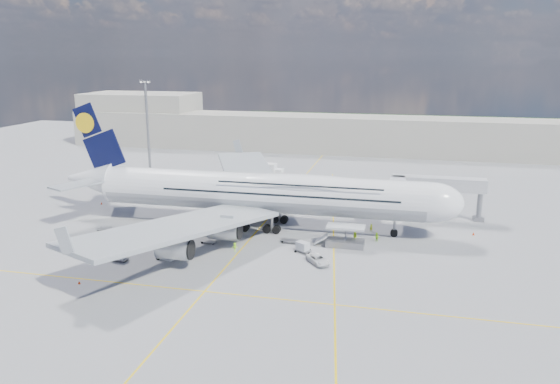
% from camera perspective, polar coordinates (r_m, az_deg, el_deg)
% --- Properties ---
extents(ground, '(300.00, 300.00, 0.00)m').
position_cam_1_polar(ground, '(95.45, -3.60, -5.44)').
color(ground, gray).
rests_on(ground, ground).
extents(taxi_line_main, '(0.25, 220.00, 0.01)m').
position_cam_1_polar(taxi_line_main, '(95.45, -3.60, -5.44)').
color(taxi_line_main, yellow).
rests_on(taxi_line_main, ground).
extents(taxi_line_cross, '(120.00, 0.25, 0.01)m').
position_cam_1_polar(taxi_line_cross, '(77.93, -7.88, -10.25)').
color(taxi_line_cross, yellow).
rests_on(taxi_line_cross, ground).
extents(taxi_line_diag, '(14.16, 99.06, 0.01)m').
position_cam_1_polar(taxi_line_diag, '(101.95, 5.61, -4.18)').
color(taxi_line_diag, yellow).
rests_on(taxi_line_diag, ground).
extents(airliner, '(77.26, 79.15, 23.71)m').
position_cam_1_polar(airliner, '(102.58, -1.93, -0.01)').
color(airliner, white).
rests_on(airliner, ground).
extents(jet_bridge, '(18.80, 12.10, 8.50)m').
position_cam_1_polar(jet_bridge, '(109.92, 14.65, 0.49)').
color(jet_bridge, '#B7B7BC').
rests_on(jet_bridge, ground).
extents(cargo_loader, '(8.53, 3.20, 3.67)m').
position_cam_1_polar(cargo_loader, '(94.55, 6.74, -4.91)').
color(cargo_loader, silver).
rests_on(cargo_loader, ground).
extents(light_mast, '(3.00, 0.70, 25.50)m').
position_cam_1_polar(light_mast, '(147.96, -13.66, 6.52)').
color(light_mast, gray).
rests_on(light_mast, ground).
extents(terminal, '(180.00, 16.00, 12.00)m').
position_cam_1_polar(terminal, '(184.71, 4.87, 6.09)').
color(terminal, '#B2AD9E').
rests_on(terminal, ground).
extents(hangar, '(40.00, 22.00, 18.00)m').
position_cam_1_polar(hangar, '(210.64, -14.26, 7.54)').
color(hangar, '#B2AD9E').
rests_on(hangar, ground).
extents(tree_line, '(160.00, 6.00, 8.00)m').
position_cam_1_polar(tree_line, '(228.13, 16.61, 6.61)').
color(tree_line, '#193814').
rests_on(tree_line, ground).
extents(dolly_row_a, '(3.32, 2.59, 1.86)m').
position_cam_1_polar(dolly_row_a, '(99.18, -16.56, -4.65)').
color(dolly_row_a, gray).
rests_on(dolly_row_a, ground).
extents(dolly_row_b, '(3.04, 1.91, 1.81)m').
position_cam_1_polar(dolly_row_b, '(91.35, -16.49, -6.31)').
color(dolly_row_b, gray).
rests_on(dolly_row_b, ground).
extents(dolly_row_c, '(2.80, 1.92, 0.38)m').
position_cam_1_polar(dolly_row_c, '(96.42, -7.48, -5.15)').
color(dolly_row_c, gray).
rests_on(dolly_row_c, ground).
extents(dolly_back, '(3.12, 2.42, 0.41)m').
position_cam_1_polar(dolly_back, '(107.46, -17.82, -3.67)').
color(dolly_back, gray).
rests_on(dolly_back, ground).
extents(dolly_nose_far, '(3.13, 2.65, 1.75)m').
position_cam_1_polar(dolly_nose_far, '(91.35, 2.37, -5.72)').
color(dolly_nose_far, gray).
rests_on(dolly_nose_far, ground).
extents(dolly_nose_near, '(3.32, 2.15, 0.45)m').
position_cam_1_polar(dolly_nose_near, '(95.89, 1.05, -5.10)').
color(dolly_nose_near, gray).
rests_on(dolly_nose_near, ground).
extents(baggage_tug, '(3.43, 2.23, 1.97)m').
position_cam_1_polar(baggage_tug, '(90.21, -11.82, -6.34)').
color(baggage_tug, white).
rests_on(baggage_tug, ground).
extents(catering_truck_inner, '(7.34, 4.04, 4.14)m').
position_cam_1_polar(catering_truck_inner, '(129.54, -2.93, 0.78)').
color(catering_truck_inner, gray).
rests_on(catering_truck_inner, ground).
extents(catering_truck_outer, '(7.28, 3.13, 4.26)m').
position_cam_1_polar(catering_truck_outer, '(143.12, -1.15, 2.11)').
color(catering_truck_outer, gray).
rests_on(catering_truck_outer, ground).
extents(service_van, '(4.72, 5.20, 1.35)m').
position_cam_1_polar(service_van, '(86.69, 3.99, -7.06)').
color(service_van, white).
rests_on(service_van, ground).
extents(crew_nose, '(0.61, 0.45, 1.54)m').
position_cam_1_polar(crew_nose, '(102.83, 9.52, -3.70)').
color(crew_nose, '#D9F319').
rests_on(crew_nose, ground).
extents(crew_loader, '(1.03, 1.04, 1.69)m').
position_cam_1_polar(crew_loader, '(97.57, 10.07, -4.68)').
color(crew_loader, '#A6FD1A').
rests_on(crew_loader, ground).
extents(crew_wing, '(0.41, 0.90, 1.51)m').
position_cam_1_polar(crew_wing, '(89.38, -10.44, -6.55)').
color(crew_wing, '#A9EE19').
rests_on(crew_wing, ground).
extents(crew_van, '(1.10, 1.07, 1.91)m').
position_cam_1_polar(crew_van, '(96.76, 7.84, -4.68)').
color(crew_van, '#B8EC18').
rests_on(crew_van, ground).
extents(crew_tug, '(1.14, 0.93, 1.54)m').
position_cam_1_polar(crew_tug, '(91.84, -4.73, -5.76)').
color(crew_tug, '#A3FD1A').
rests_on(crew_tug, ground).
extents(cone_nose, '(0.45, 0.45, 0.57)m').
position_cam_1_polar(cone_nose, '(105.77, 19.57, -4.12)').
color(cone_nose, '#E73D0C').
rests_on(cone_nose, ground).
extents(cone_wing_left_inner, '(0.50, 0.50, 0.64)m').
position_cam_1_polar(cone_wing_left_inner, '(118.17, -0.72, -1.36)').
color(cone_wing_left_inner, '#E73D0C').
rests_on(cone_wing_left_inner, ground).
extents(cone_wing_left_outer, '(0.37, 0.37, 0.48)m').
position_cam_1_polar(cone_wing_left_outer, '(123.22, -3.80, -0.77)').
color(cone_wing_left_outer, '#E73D0C').
rests_on(cone_wing_left_outer, ground).
extents(cone_wing_right_inner, '(0.42, 0.42, 0.54)m').
position_cam_1_polar(cone_wing_right_inner, '(98.25, -11.56, -4.97)').
color(cone_wing_right_inner, '#E73D0C').
rests_on(cone_wing_right_inner, ground).
extents(cone_wing_right_outer, '(0.39, 0.39, 0.49)m').
position_cam_1_polar(cone_wing_right_outer, '(84.55, -20.25, -8.85)').
color(cone_wing_right_outer, '#E73D0C').
rests_on(cone_wing_right_outer, ground).
extents(cone_tail, '(0.42, 0.42, 0.53)m').
position_cam_1_polar(cone_tail, '(125.99, -18.15, -1.12)').
color(cone_tail, '#E73D0C').
rests_on(cone_tail, ground).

